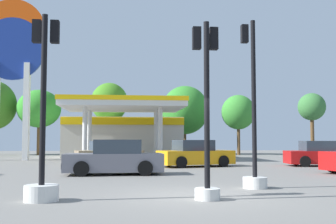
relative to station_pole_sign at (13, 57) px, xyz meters
name	(u,v)px	position (x,y,z in m)	size (l,w,h in m)	color
ground_plane	(198,196)	(10.07, -19.94, -7.51)	(90.00, 90.00, 0.00)	slate
gas_station	(123,134)	(8.06, 5.16, -5.51)	(9.97, 13.95, 4.33)	beige
station_pole_sign	(13,57)	(0.00, 0.00, 0.00)	(4.62, 0.56, 11.81)	white
car_1	(195,155)	(12.05, -8.25, -6.85)	(4.38, 2.79, 1.46)	black
car_3	(109,154)	(7.25, -5.84, -6.88)	(4.18, 2.61, 1.39)	black
car_4	(321,155)	(19.18, -8.55, -6.87)	(4.10, 2.14, 1.41)	black
car_5	(114,159)	(7.73, -12.98, -6.84)	(4.19, 2.00, 1.48)	black
traffic_signal_0	(253,140)	(12.09, -18.38, -6.04)	(0.73, 0.73, 5.19)	silver
traffic_signal_1	(207,124)	(10.19, -20.55, -5.64)	(0.65, 0.67, 4.45)	silver
traffic_signal_2	(43,146)	(6.18, -20.37, -6.19)	(0.82, 0.82, 4.56)	silver
tree_1	(39,109)	(-0.02, 9.82, -3.06)	(4.14, 4.14, 6.28)	brown
tree_2	(109,102)	(6.74, 8.23, -2.52)	(3.47, 3.47, 6.83)	brown
tree_3	(185,110)	(14.25, 10.29, -3.05)	(4.75, 4.75, 6.91)	brown
tree_4	(238,112)	(19.26, 8.46, -3.36)	(3.27, 3.27, 5.86)	brown
tree_5	(312,107)	(27.48, 9.91, -2.69)	(2.81, 2.81, 6.30)	brown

